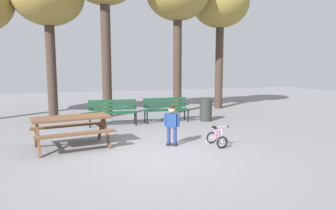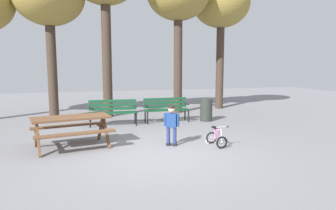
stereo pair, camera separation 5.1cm
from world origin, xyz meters
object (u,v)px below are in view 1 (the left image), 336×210
at_px(picnic_table, 72,124).
at_px(park_bench_far_left, 113,110).
at_px(park_bench_left, 166,108).
at_px(kids_bicycle, 217,138).
at_px(trash_bin, 206,110).
at_px(child_standing, 172,122).

height_order(picnic_table, park_bench_far_left, park_bench_far_left).
height_order(park_bench_left, kids_bicycle, park_bench_left).
xyz_separation_m(kids_bicycle, trash_bin, (1.18, 3.28, 0.20)).
height_order(picnic_table, child_standing, child_standing).
distance_m(picnic_table, park_bench_far_left, 2.87).
bearing_deg(trash_bin, park_bench_left, 169.87).
xyz_separation_m(picnic_table, park_bench_far_left, (1.29, 2.56, -0.08)).
bearing_deg(kids_bicycle, picnic_table, 165.61).
xyz_separation_m(park_bench_far_left, park_bench_left, (1.89, 0.09, 0.00)).
relative_size(park_bench_far_left, kids_bicycle, 2.83).
relative_size(picnic_table, park_bench_far_left, 1.24).
bearing_deg(park_bench_far_left, kids_bicycle, -58.12).
relative_size(park_bench_left, child_standing, 1.57).
bearing_deg(trash_bin, kids_bicycle, -109.78).
xyz_separation_m(child_standing, kids_bicycle, (1.06, -0.36, -0.40)).
height_order(picnic_table, trash_bin, trash_bin).
height_order(kids_bicycle, trash_bin, trash_bin).
distance_m(picnic_table, child_standing, 2.44).
distance_m(park_bench_far_left, child_standing, 3.27).
bearing_deg(park_bench_far_left, child_standing, -70.61).
relative_size(park_bench_left, trash_bin, 1.98).
xyz_separation_m(picnic_table, park_bench_left, (3.19, 2.65, -0.08)).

